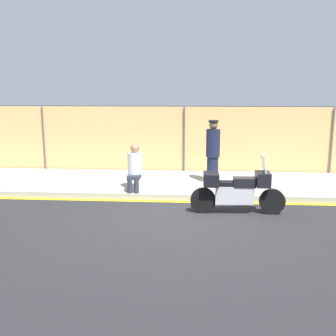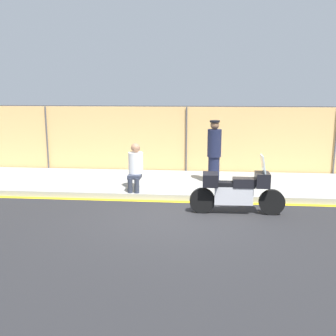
% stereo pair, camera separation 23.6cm
% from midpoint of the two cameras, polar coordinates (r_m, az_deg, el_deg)
% --- Properties ---
extents(ground_plane, '(120.00, 120.00, 0.00)m').
position_cam_midpoint_polar(ground_plane, '(9.27, 1.96, -7.17)').
color(ground_plane, '#262628').
extents(sidewalk, '(36.64, 3.20, 0.16)m').
position_cam_midpoint_polar(sidewalk, '(12.11, 2.83, -2.31)').
color(sidewalk, '#9E9E99').
rests_on(sidewalk, ground_plane).
extents(curb_paint_stripe, '(36.64, 0.18, 0.01)m').
position_cam_midpoint_polar(curb_paint_stripe, '(10.50, 2.39, -4.91)').
color(curb_paint_stripe, gold).
rests_on(curb_paint_stripe, ground_plane).
extents(storefront_fence, '(34.80, 0.17, 2.35)m').
position_cam_midpoint_polar(storefront_fence, '(13.57, 3.21, 3.89)').
color(storefront_fence, '#E5B26B').
rests_on(storefront_fence, ground_plane).
extents(motorcycle, '(2.26, 0.51, 1.44)m').
position_cam_midpoint_polar(motorcycle, '(9.53, 10.57, -3.21)').
color(motorcycle, black).
rests_on(motorcycle, ground_plane).
extents(officer_standing, '(0.41, 0.41, 1.89)m').
position_cam_midpoint_polar(officer_standing, '(11.76, 7.29, 2.40)').
color(officer_standing, '#191E38').
rests_on(officer_standing, sidewalk).
extents(person_seated_on_curb, '(0.41, 0.69, 1.31)m').
position_cam_midpoint_polar(person_seated_on_curb, '(10.97, -4.14, 0.49)').
color(person_seated_on_curb, '#2D3342').
rests_on(person_seated_on_curb, sidewalk).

